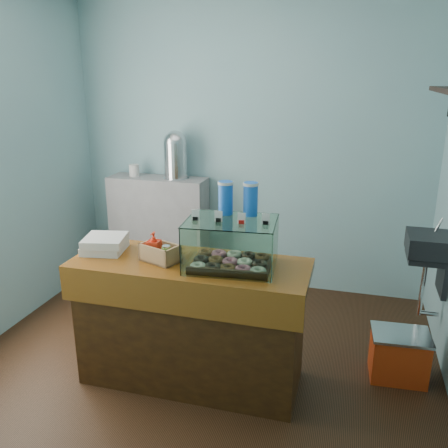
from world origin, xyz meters
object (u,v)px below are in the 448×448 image
(counter, at_px, (191,321))
(red_cooler, at_px, (399,355))
(display_case, at_px, (233,241))
(coffee_urn, at_px, (176,154))

(counter, height_order, red_cooler, counter)
(display_case, distance_m, red_cooler, 1.49)
(display_case, relative_size, coffee_urn, 1.29)
(counter, xyz_separation_m, coffee_urn, (-0.70, 1.58, 0.89))
(display_case, bearing_deg, counter, -177.17)
(display_case, bearing_deg, red_cooler, 13.47)
(counter, relative_size, red_cooler, 3.81)
(counter, xyz_separation_m, display_case, (0.29, 0.04, 0.61))
(counter, height_order, coffee_urn, coffee_urn)
(display_case, xyz_separation_m, red_cooler, (1.14, 0.37, -0.89))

